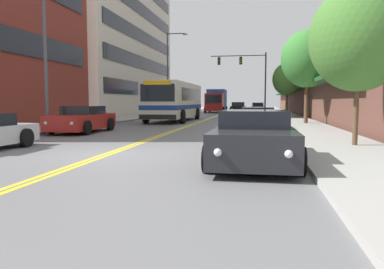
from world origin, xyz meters
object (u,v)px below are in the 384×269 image
object	(u,v)px
car_dark_grey_parked_right_mid	(258,120)
traffic_signal_mast	(248,70)
street_tree_right_near	(359,38)
car_slate_blue_parked_right_far	(258,108)
car_white_parked_left_mid	(180,110)
street_lamp_left_near	(50,22)
city_bus	(175,100)
box_truck	(216,101)
street_tree_right_far	(287,79)
street_tree_right_mid	(307,59)
car_black_moving_lead	(238,108)
street_lamp_left_far	(170,67)
car_red_parked_left_far	(82,120)
car_charcoal_parked_right_foreground	(254,138)

from	to	relation	value
car_dark_grey_parked_right_mid	traffic_signal_mast	world-z (taller)	traffic_signal_mast
traffic_signal_mast	street_tree_right_near	distance (m)	34.12
car_slate_blue_parked_right_far	car_white_parked_left_mid	bearing A→B (deg)	-124.80
street_lamp_left_near	city_bus	bearing A→B (deg)	77.91
box_truck	street_lamp_left_near	distance (m)	37.88
street_tree_right_far	street_tree_right_mid	bearing A→B (deg)	-87.79
car_white_parked_left_mid	car_black_moving_lead	xyz separation A→B (m)	(6.13, 8.58, 0.08)
street_tree_right_near	traffic_signal_mast	bearing A→B (deg)	97.60
car_slate_blue_parked_right_far	street_tree_right_far	distance (m)	17.32
street_lamp_left_far	street_tree_right_near	distance (m)	29.54
car_red_parked_left_far	street_tree_right_mid	xyz separation A→B (m)	(11.87, 8.12, 3.70)
traffic_signal_mast	street_tree_right_mid	size ratio (longest dim) A/B	1.23
car_dark_grey_parked_right_mid	box_truck	world-z (taller)	box_truck
car_black_moving_lead	car_white_parked_left_mid	bearing A→B (deg)	-125.56
car_red_parked_left_far	street_tree_right_far	xyz separation A→B (m)	(11.43, 19.40, 3.03)
car_white_parked_left_mid	car_slate_blue_parked_right_far	distance (m)	15.23
car_red_parked_left_far	traffic_signal_mast	world-z (taller)	traffic_signal_mast
city_bus	car_black_moving_lead	bearing A→B (deg)	79.13
city_bus	street_lamp_left_near	distance (m)	14.09
city_bus	car_black_moving_lead	size ratio (longest dim) A/B	2.34
street_tree_right_mid	street_tree_right_far	distance (m)	11.31
box_truck	car_black_moving_lead	bearing A→B (deg)	-47.50
street_tree_right_near	car_slate_blue_parked_right_far	bearing A→B (deg)	94.47
city_bus	car_charcoal_parked_right_foreground	bearing A→B (deg)	-71.92
car_black_moving_lead	traffic_signal_mast	size ratio (longest dim) A/B	0.61
street_tree_right_far	street_lamp_left_near	bearing A→B (deg)	-119.95
car_dark_grey_parked_right_mid	street_tree_right_near	size ratio (longest dim) A/B	0.95
car_slate_blue_parked_right_far	street_tree_right_near	xyz separation A→B (m)	(3.20, -40.87, 2.94)
box_truck	street_tree_right_far	distance (m)	18.77
street_tree_right_near	street_tree_right_mid	distance (m)	12.77
street_lamp_left_near	street_tree_right_mid	bearing A→B (deg)	37.81
car_slate_blue_parked_right_far	street_tree_right_mid	distance (m)	28.53
street_lamp_left_near	car_charcoal_parked_right_foreground	bearing A→B (deg)	-34.71
car_red_parked_left_far	street_tree_right_mid	world-z (taller)	street_tree_right_mid
street_tree_right_mid	car_charcoal_parked_right_foreground	bearing A→B (deg)	-101.21
box_truck	street_tree_right_near	distance (m)	41.63
car_red_parked_left_far	street_lamp_left_far	xyz separation A→B (m)	(-0.66, 22.06, 4.59)
street_lamp_left_near	street_tree_right_far	xyz separation A→B (m)	(12.11, 21.01, -1.50)
car_red_parked_left_far	street_lamp_left_far	distance (m)	22.54
car_red_parked_left_far	street_tree_right_far	size ratio (longest dim) A/B	0.91
car_charcoal_parked_right_foreground	street_tree_right_near	size ratio (longest dim) A/B	0.92
car_dark_grey_parked_right_mid	street_lamp_left_far	world-z (taller)	street_lamp_left_far
traffic_signal_mast	car_dark_grey_parked_right_mid	bearing A→B (deg)	-87.13
car_white_parked_left_mid	street_tree_right_far	size ratio (longest dim) A/B	0.85
car_white_parked_left_mid	street_lamp_left_near	xyz separation A→B (m)	(-0.68, -25.34, 4.58)
car_charcoal_parked_right_foreground	car_dark_grey_parked_right_mid	world-z (taller)	car_charcoal_parked_right_foreground
car_white_parked_left_mid	car_dark_grey_parked_right_mid	xyz separation A→B (m)	(8.72, -21.20, -0.01)
street_lamp_left_near	street_tree_right_near	distance (m)	13.02
city_bus	car_white_parked_left_mid	bearing A→B (deg)	100.33
street_tree_right_near	street_tree_right_far	bearing A→B (deg)	91.10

